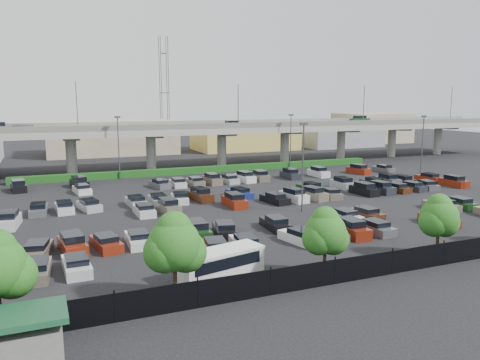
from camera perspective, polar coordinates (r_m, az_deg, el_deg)
The scene contains 10 objects.
ground at distance 61.83m, azimuth 3.82°, elevation -2.27°, with size 280.00×280.00×0.00m, color black.
overpass at distance 90.38m, azimuth -5.37°, elevation 5.91°, with size 150.00×13.00×15.80m.
hedge at distance 84.50m, azimuth -3.75°, elevation 1.30°, with size 66.00×1.60×1.10m, color #134213.
fence at distance 39.38m, azimuth 22.45°, elevation -8.53°, with size 70.00×0.10×2.00m.
tree_row at distance 40.21m, azimuth 21.97°, elevation -4.26°, with size 65.07×3.66×5.94m.
shuttle_bus at distance 34.35m, azimuth -2.41°, elevation -10.01°, with size 6.84×3.66×2.09m.
parked_cars at distance 58.26m, azimuth 4.12°, elevation -2.38°, with size 62.85×41.67×1.67m.
light_poles at distance 60.97m, azimuth -0.43°, elevation 3.52°, with size 66.90×48.38×10.30m.
distant_buildings at distance 122.79m, azimuth -3.90°, elevation 5.37°, with size 138.00×24.00×9.00m.
comm_tower at distance 131.87m, azimuth -9.21°, elevation 10.72°, with size 2.40×2.40×30.00m.
Camera 1 is at (-27.09, -54.12, 12.63)m, focal length 35.00 mm.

